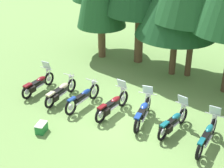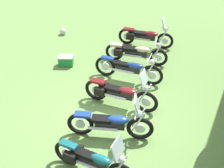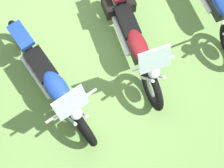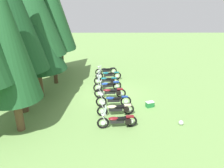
{
  "view_description": "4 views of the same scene",
  "coord_description": "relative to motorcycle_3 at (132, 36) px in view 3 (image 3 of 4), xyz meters",
  "views": [
    {
      "loc": [
        6.43,
        -10.14,
        7.8
      ],
      "look_at": [
        -1.25,
        0.72,
        0.97
      ],
      "focal_mm": 53.81,
      "sensor_mm": 36.0,
      "label": 1
    },
    {
      "loc": [
        6.45,
        2.5,
        6.05
      ],
      "look_at": [
        -0.51,
        -0.24,
        0.88
      ],
      "focal_mm": 49.78,
      "sensor_mm": 36.0,
      "label": 2
    },
    {
      "loc": [
        0.45,
        2.16,
        5.59
      ],
      "look_at": [
        -0.1,
        0.68,
        0.88
      ],
      "focal_mm": 59.35,
      "sensor_mm": 36.0,
      "label": 3
    },
    {
      "loc": [
        -15.0,
        -0.1,
        6.49
      ],
      "look_at": [
        0.88,
        -0.2,
        0.52
      ],
      "focal_mm": 33.39,
      "sensor_mm": 36.0,
      "label": 4
    }
  ],
  "objects": [
    {
      "name": "ground_plane",
      "position": [
        0.7,
        0.07,
        -0.47
      ],
      "size": [
        80.0,
        80.0,
        0.0
      ],
      "primitive_type": "plane",
      "color": "#6B934C"
    },
    {
      "name": "motorcycle_3",
      "position": [
        0.0,
        0.0,
        0.0
      ],
      "size": [
        0.62,
        2.38,
        1.38
      ],
      "rotation": [
        0.0,
        0.0,
        1.56
      ],
      "color": "black",
      "rests_on": "ground_plane"
    },
    {
      "name": "motorcycle_4",
      "position": [
        1.37,
        0.27,
        0.01
      ],
      "size": [
        0.92,
        2.3,
        1.38
      ],
      "rotation": [
        0.0,
        0.0,
        1.83
      ],
      "color": "black",
      "rests_on": "ground_plane"
    }
  ]
}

